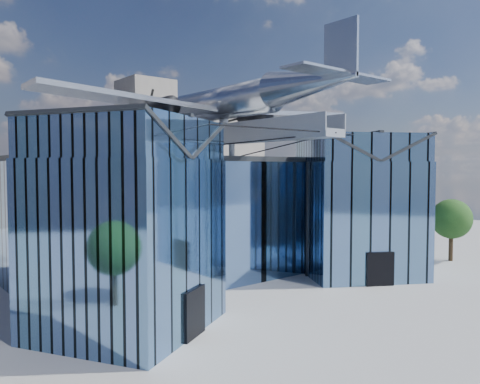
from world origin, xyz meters
TOP-DOWN VIEW (x-y plane):
  - ground_plane at (0.00, 0.00)m, footprint 120.00×120.00m
  - museum at (0.00, 5.82)m, footprint 32.88×24.50m
  - bg_towers at (1.45, 50.49)m, footprint 77.00×24.50m
  - tree_plaza_e at (22.15, -3.20)m, footprint 4.21×4.21m
  - tree_side_e at (25.95, 6.37)m, footprint 4.10×4.10m

SIDE VIEW (x-z plane):
  - ground_plane at x=0.00m, z-range 0.00..0.00m
  - tree_side_e at x=25.95m, z-range 0.90..6.01m
  - tree_plaza_e at x=22.15m, z-range 1.06..7.06m
  - museum at x=0.00m, z-range -3.26..14.34m
  - bg_towers at x=1.45m, z-range -2.99..23.01m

